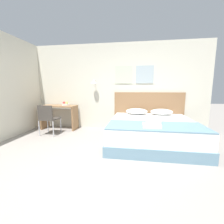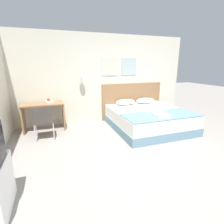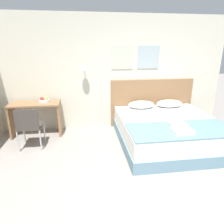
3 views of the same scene
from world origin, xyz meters
name	(u,v)px [view 2 (image 2 of 3)]	position (x,y,z in m)	size (l,w,h in m)	color
ground_plane	(141,166)	(0.00, 0.00, 0.00)	(24.00, 24.00, 0.00)	gray
wall_back	(99,79)	(0.01, 2.82, 1.33)	(5.77, 0.31, 2.65)	beige
bed	(148,119)	(1.12, 1.69, 0.27)	(1.97, 2.08, 0.54)	#66899E
headboard	(132,101)	(1.12, 2.76, 0.58)	(2.09, 0.06, 1.17)	#8E6642
pillow_left	(126,102)	(0.77, 2.49, 0.62)	(0.62, 0.39, 0.17)	white
pillow_right	(145,101)	(1.47, 2.49, 0.62)	(0.62, 0.39, 0.17)	white
throw_blanket	(161,115)	(1.12, 1.09, 0.55)	(1.91, 0.83, 0.02)	#66899E
folded_towel_near_foot	(157,112)	(1.09, 1.23, 0.59)	(0.29, 0.27, 0.06)	white
folded_towel_mid_bed	(162,115)	(1.04, 0.94, 0.59)	(0.34, 0.26, 0.06)	white
desk	(44,112)	(-1.66, 2.48, 0.52)	(1.08, 0.51, 0.76)	#8E6642
desk_chair	(43,120)	(-1.64, 1.81, 0.50)	(0.45, 0.45, 0.84)	#3D3833
fruit_bowl	(50,101)	(-1.46, 2.52, 0.80)	(0.23, 0.23, 0.12)	silver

